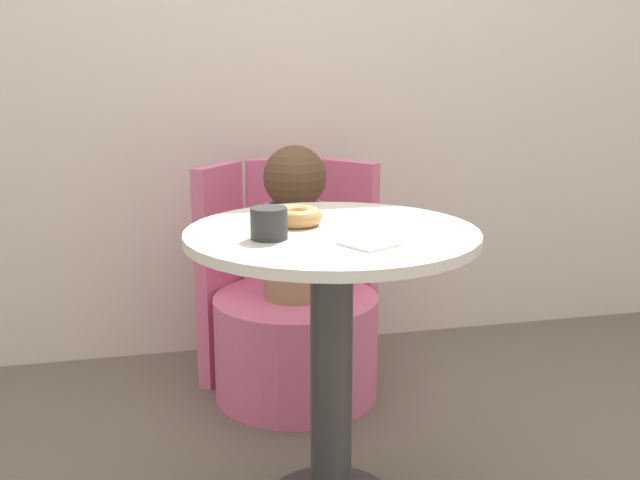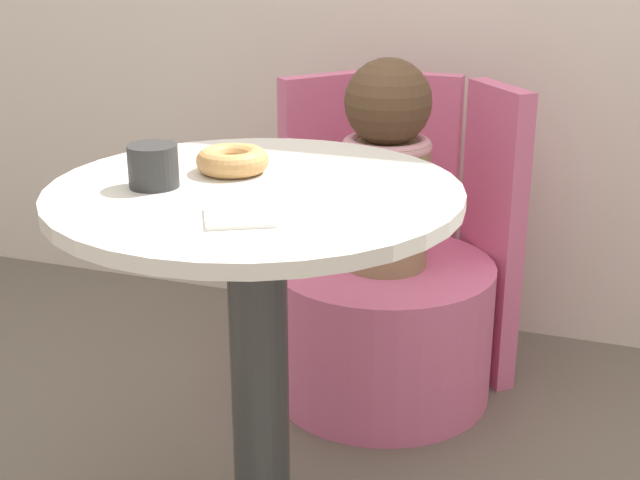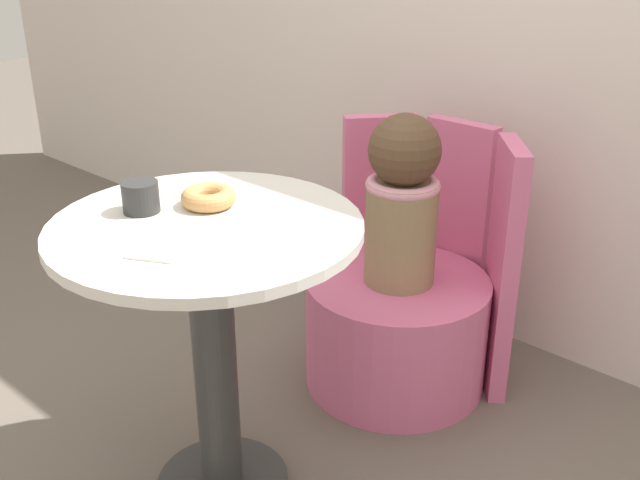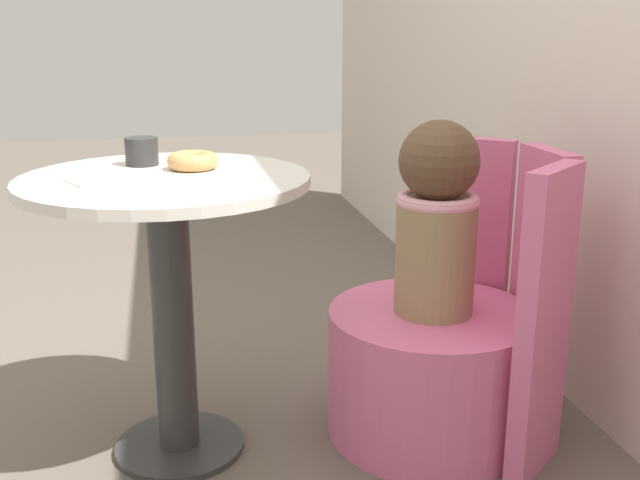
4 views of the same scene
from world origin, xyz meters
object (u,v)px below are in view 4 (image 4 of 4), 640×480
Objects in this scene: donut at (193,161)px; tub_chair at (430,372)px; child_figure at (437,218)px; cup at (142,151)px; round_table at (169,257)px.

tub_chair is at bearing 79.06° from donut.
child_figure is (-0.00, 0.00, 0.43)m from tub_chair.
cup is (-0.08, -0.12, 0.01)m from donut.
donut is at bearing -100.94° from child_figure.
child_figure is at bearing 74.50° from cup.
child_figure is 6.05× the size of cup.
round_table is at bearing 18.73° from cup.
cup reaches higher than tub_chair.
cup is at bearing -124.34° from donut.
child_figure reaches higher than cup.
donut is (-0.12, -0.60, 0.15)m from child_figure.
child_figure is 0.77m from cup.
tub_chair is 4.32× the size of donut.
cup is (-0.20, -0.72, 0.16)m from child_figure.
donut is at bearing 55.66° from cup.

